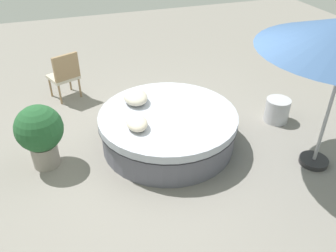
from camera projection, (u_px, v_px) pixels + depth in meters
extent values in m
plane|color=gray|center=(168.00, 144.00, 5.86)|extent=(16.00, 16.00, 0.00)
cylinder|color=#595966|center=(168.00, 132.00, 5.73)|extent=(2.16, 2.16, 0.46)
cylinder|color=black|center=(168.00, 121.00, 5.60)|extent=(2.24, 2.24, 0.02)
cylinder|color=#B2B7C6|center=(168.00, 117.00, 5.57)|extent=(2.23, 2.23, 0.13)
ellipsoid|color=beige|center=(135.00, 97.00, 5.78)|extent=(0.52, 0.39, 0.20)
ellipsoid|color=beige|center=(137.00, 123.00, 5.15)|extent=(0.44, 0.31, 0.17)
cylinder|color=#997A56|center=(51.00, 87.00, 7.13)|extent=(0.04, 0.04, 0.42)
cylinder|color=#997A56|center=(70.00, 81.00, 7.37)|extent=(0.04, 0.04, 0.42)
cylinder|color=#997A56|center=(60.00, 94.00, 6.87)|extent=(0.04, 0.04, 0.42)
cylinder|color=#997A56|center=(80.00, 88.00, 7.11)|extent=(0.04, 0.04, 0.42)
cube|color=beige|center=(63.00, 77.00, 6.99)|extent=(0.66, 0.67, 0.06)
cube|color=#997A56|center=(66.00, 67.00, 6.70)|extent=(0.26, 0.50, 0.50)
cylinder|color=#262628|center=(314.00, 161.00, 5.41)|extent=(0.44, 0.44, 0.08)
cylinder|color=#99999E|center=(332.00, 100.00, 4.81)|extent=(0.05, 0.05, 2.26)
cylinder|color=gray|center=(45.00, 154.00, 5.31)|extent=(0.40, 0.40, 0.37)
sphere|color=#23562D|center=(39.00, 128.00, 5.04)|extent=(0.70, 0.70, 0.70)
cylinder|color=#B7B7BC|center=(277.00, 110.00, 6.35)|extent=(0.44, 0.44, 0.43)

